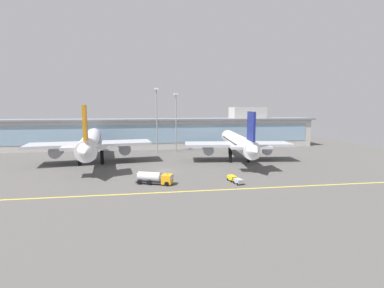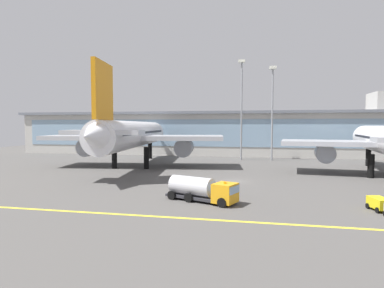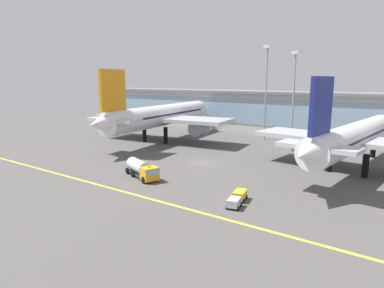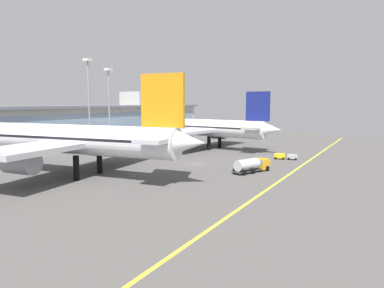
{
  "view_description": "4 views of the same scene",
  "coord_description": "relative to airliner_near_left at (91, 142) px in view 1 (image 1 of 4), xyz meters",
  "views": [
    {
      "loc": [
        -4.14,
        -82.54,
        18.79
      ],
      "look_at": [
        9.63,
        5.98,
        6.92
      ],
      "focal_mm": 26.42,
      "sensor_mm": 36.0,
      "label": 1
    },
    {
      "loc": [
        3.87,
        -52.55,
        9.18
      ],
      "look_at": [
        -9.46,
        11.86,
        5.36
      ],
      "focal_mm": 30.16,
      "sensor_mm": 36.0,
      "label": 2
    },
    {
      "loc": [
        37.42,
        -56.06,
        16.91
      ],
      "look_at": [
        -4.46,
        3.03,
        3.03
      ],
      "focal_mm": 31.35,
      "sensor_mm": 36.0,
      "label": 3
    },
    {
      "loc": [
        -70.44,
        -39.22,
        14.27
      ],
      "look_at": [
        5.93,
        4.55,
        3.84
      ],
      "focal_mm": 32.64,
      "sensor_mm": 36.0,
      "label": 4
    }
  ],
  "objects": [
    {
      "name": "fuel_tanker_truck",
      "position": [
        20.54,
        -29.24,
        -5.54
      ],
      "size": [
        9.3,
        5.69,
        2.9
      ],
      "rotation": [
        0.0,
        0.0,
        5.91
      ],
      "color": "black",
      "rests_on": "ground"
    },
    {
      "name": "ground_plane",
      "position": [
        23.11,
        -14.5,
        -7.04
      ],
      "size": [
        203.82,
        203.82,
        0.0
      ],
      "primitive_type": "plane",
      "color": "#514F4C"
    },
    {
      "name": "terminal_building",
      "position": [
        24.8,
        33.17,
        0.06
      ],
      "size": [
        148.59,
        14.0,
        18.58
      ],
      "color": "beige",
      "rests_on": "ground"
    },
    {
      "name": "airliner_near_left",
      "position": [
        0.0,
        0.0,
        0.0
      ],
      "size": [
        40.21,
        54.66,
        19.25
      ],
      "rotation": [
        0.0,
        0.0,
        1.7
      ],
      "color": "black",
      "rests_on": "ground"
    },
    {
      "name": "apron_light_mast_centre",
      "position": [
        30.39,
        19.06,
        8.78
      ],
      "size": [
        1.8,
        1.8,
        24.28
      ],
      "color": "gray",
      "rests_on": "ground"
    },
    {
      "name": "airliner_near_right",
      "position": [
        49.68,
        -3.46,
        -0.68
      ],
      "size": [
        37.4,
        48.73,
        17.42
      ],
      "rotation": [
        0.0,
        0.0,
        1.46
      ],
      "color": "black",
      "rests_on": "ground"
    },
    {
      "name": "baggage_tug_near",
      "position": [
        40.12,
        -30.89,
        -6.25
      ],
      "size": [
        2.85,
        5.79,
        1.4
      ],
      "rotation": [
        0.0,
        0.0,
        1.79
      ],
      "color": "black",
      "rests_on": "ground"
    },
    {
      "name": "taxiway_centreline_stripe",
      "position": [
        23.11,
        -36.5,
        -7.04
      ],
      "size": [
        163.06,
        0.5,
        0.01
      ],
      "primitive_type": "cube",
      "color": "yellow",
      "rests_on": "ground"
    },
    {
      "name": "apron_light_mast_west",
      "position": [
        22.5,
        19.05,
        9.84
      ],
      "size": [
        1.8,
        1.8,
        26.22
      ],
      "color": "gray",
      "rests_on": "ground"
    }
  ]
}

